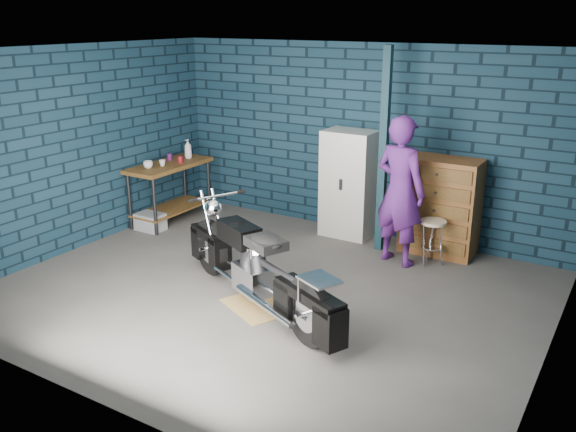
% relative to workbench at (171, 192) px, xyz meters
% --- Properties ---
extents(ground, '(6.00, 6.00, 0.00)m').
position_rel_workbench_xyz_m(ground, '(2.68, -1.39, -0.46)').
color(ground, '#4C4A47').
rests_on(ground, ground).
extents(room_walls, '(6.02, 5.01, 2.71)m').
position_rel_workbench_xyz_m(room_walls, '(2.68, -0.84, 1.45)').
color(room_walls, '#102635').
rests_on(room_walls, ground).
extents(support_post, '(0.10, 0.10, 2.70)m').
position_rel_workbench_xyz_m(support_post, '(3.23, 0.56, 0.90)').
color(support_post, '#102A34').
rests_on(support_post, ground).
extents(workbench, '(0.60, 1.40, 0.91)m').
position_rel_workbench_xyz_m(workbench, '(0.00, 0.00, 0.00)').
color(workbench, brown).
rests_on(workbench, ground).
extents(drip_mat, '(0.91, 0.82, 0.01)m').
position_rel_workbench_xyz_m(drip_mat, '(2.78, -1.75, -0.45)').
color(drip_mat, olive).
rests_on(drip_mat, ground).
extents(motorcycle, '(2.49, 1.63, 1.07)m').
position_rel_workbench_xyz_m(motorcycle, '(2.78, -1.75, 0.08)').
color(motorcycle, black).
rests_on(motorcycle, ground).
extents(person, '(0.79, 0.62, 1.91)m').
position_rel_workbench_xyz_m(person, '(3.61, 0.24, 0.50)').
color(person, '#521E71').
rests_on(person, ground).
extents(storage_bin, '(0.41, 0.29, 0.25)m').
position_rel_workbench_xyz_m(storage_bin, '(0.02, -0.50, -0.33)').
color(storage_bin, gray).
rests_on(storage_bin, ground).
extents(locker, '(0.71, 0.51, 1.53)m').
position_rel_workbench_xyz_m(locker, '(2.61, 0.84, 0.31)').
color(locker, silver).
rests_on(locker, ground).
extents(tool_chest, '(0.97, 0.54, 1.29)m').
position_rel_workbench_xyz_m(tool_chest, '(3.96, 0.84, 0.19)').
color(tool_chest, brown).
rests_on(tool_chest, ground).
extents(shop_stool, '(0.35, 0.35, 0.59)m').
position_rel_workbench_xyz_m(shop_stool, '(4.02, 0.39, -0.16)').
color(shop_stool, '#C2B093').
rests_on(shop_stool, ground).
extents(cup_a, '(0.14, 0.14, 0.11)m').
position_rel_workbench_xyz_m(cup_a, '(-0.05, -0.39, 0.51)').
color(cup_a, '#C2B093').
rests_on(cup_a, workbench).
extents(cup_b, '(0.12, 0.12, 0.09)m').
position_rel_workbench_xyz_m(cup_b, '(0.03, -0.17, 0.50)').
color(cup_b, '#C2B093').
rests_on(cup_b, workbench).
extents(mug_purple, '(0.10, 0.10, 0.11)m').
position_rel_workbench_xyz_m(mug_purple, '(-0.13, 0.17, 0.51)').
color(mug_purple, '#571860').
rests_on(mug_purple, workbench).
extents(mug_red, '(0.09, 0.09, 0.10)m').
position_rel_workbench_xyz_m(mug_red, '(0.12, 0.12, 0.51)').
color(mug_red, maroon).
rests_on(mug_red, workbench).
extents(bottle, '(0.12, 0.12, 0.30)m').
position_rel_workbench_xyz_m(bottle, '(0.03, 0.42, 0.60)').
color(bottle, gray).
rests_on(bottle, workbench).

